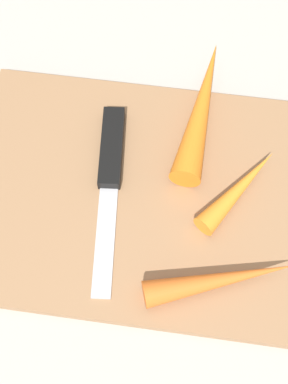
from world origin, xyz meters
TOP-DOWN VIEW (x-y plane):
  - ground_plane at (0.00, 0.00)m, footprint 1.40×1.40m
  - cutting_board at (0.00, 0.00)m, footprint 0.36×0.26m
  - knife at (-0.04, 0.03)m, footprint 0.04×0.20m
  - carrot_shortest at (0.09, 0.01)m, footprint 0.08×0.10m
  - carrot_medium at (0.08, -0.08)m, footprint 0.14×0.07m
  - carrot_longest at (0.05, 0.10)m, footprint 0.05×0.18m

SIDE VIEW (x-z plane):
  - ground_plane at x=0.00m, z-range 0.00..0.00m
  - cutting_board at x=0.00m, z-range 0.00..0.01m
  - knife at x=-0.04m, z-range 0.01..0.02m
  - carrot_shortest at x=0.09m, z-range 0.01..0.03m
  - carrot_medium at x=0.08m, z-range 0.01..0.04m
  - carrot_longest at x=0.05m, z-range 0.01..0.04m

